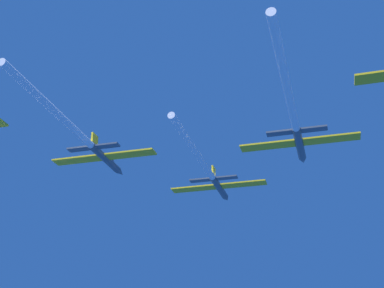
# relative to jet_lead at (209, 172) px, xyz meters

# --- Properties ---
(jet_lead) EXTENTS (19.33, 41.13, 3.20)m
(jet_lead) POSITION_rel_jet_lead_xyz_m (0.00, 0.00, 0.00)
(jet_lead) COLOR #4C5660
(jet_left_wing) EXTENTS (19.33, 40.96, 3.20)m
(jet_left_wing) POSITION_rel_jet_lead_xyz_m (-16.96, -18.35, 0.75)
(jet_left_wing) COLOR #4C5660
(jet_right_wing) EXTENTS (19.33, 43.59, 3.20)m
(jet_right_wing) POSITION_rel_jet_lead_xyz_m (17.61, -19.24, -0.48)
(jet_right_wing) COLOR #4C5660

